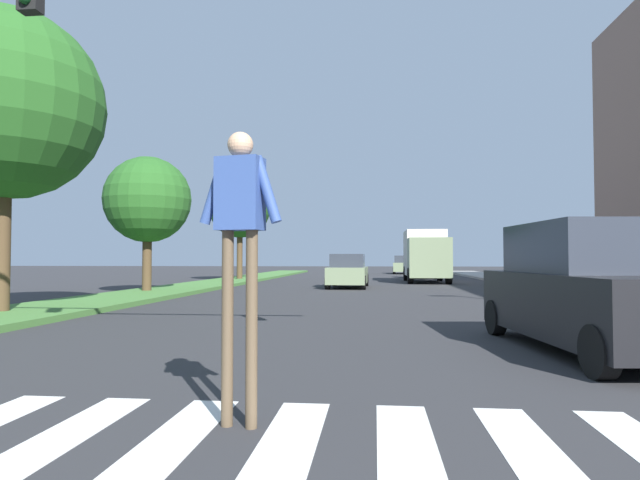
# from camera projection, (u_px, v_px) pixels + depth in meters

# --- Properties ---
(ground_plane) EXTENTS (140.00, 140.00, 0.00)m
(ground_plane) POSITION_uv_depth(u_px,v_px,m) (371.00, 288.00, 25.99)
(ground_plane) COLOR #2D2D30
(crosswalk) EXTENTS (6.75, 2.20, 0.01)m
(crosswalk) POSITION_uv_depth(u_px,v_px,m) (347.00, 444.00, 4.10)
(crosswalk) COLOR silver
(crosswalk) RESTS_ON ground_plane
(median_strip) EXTENTS (2.99, 64.00, 0.15)m
(median_strip) POSITION_uv_depth(u_px,v_px,m) (189.00, 287.00, 24.85)
(median_strip) COLOR #477A38
(median_strip) RESTS_ON ground_plane
(tree_mid) EXTENTS (4.66, 4.66, 7.36)m
(tree_mid) POSITION_uv_depth(u_px,v_px,m) (5.00, 105.00, 13.16)
(tree_mid) COLOR #4C3823
(tree_mid) RESTS_ON median_strip
(tree_far) EXTENTS (3.41, 3.41, 5.30)m
(tree_far) POSITION_uv_depth(u_px,v_px,m) (148.00, 200.00, 21.40)
(tree_far) COLOR #4C3823
(tree_far) RESTS_ON median_strip
(tree_distant) EXTENTS (3.84, 3.84, 6.40)m
(tree_distant) POSITION_uv_depth(u_px,v_px,m) (240.00, 208.00, 33.91)
(tree_distant) COLOR #4C3823
(tree_distant) RESTS_ON median_strip
(sidewalk_right) EXTENTS (3.00, 64.00, 0.15)m
(sidewalk_right) POSITION_uv_depth(u_px,v_px,m) (572.00, 290.00, 23.13)
(sidewalk_right) COLOR #9E9991
(sidewalk_right) RESTS_ON ground_plane
(traffic_light_gantry) EXTENTS (9.23, 0.30, 6.00)m
(traffic_light_gantry) POSITION_uv_depth(u_px,v_px,m) (29.00, 37.00, 7.20)
(traffic_light_gantry) COLOR gold
(traffic_light_gantry) RESTS_ON median_strip
(pedestrian_performer) EXTENTS (0.75, 0.30, 2.49)m
(pedestrian_performer) POSITION_uv_depth(u_px,v_px,m) (240.00, 229.00, 4.57)
(pedestrian_performer) COLOR brown
(pedestrian_performer) RESTS_ON ground_plane
(suv_crossing) EXTENTS (2.39, 4.77, 1.97)m
(suv_crossing) POSITION_uv_depth(u_px,v_px,m) (591.00, 290.00, 8.23)
(suv_crossing) COLOR black
(suv_crossing) RESTS_ON ground_plane
(sedan_midblock) EXTENTS (1.93, 4.17, 1.62)m
(sedan_midblock) POSITION_uv_depth(u_px,v_px,m) (348.00, 272.00, 25.99)
(sedan_midblock) COLOR gray
(sedan_midblock) RESTS_ON ground_plane
(sedan_distant) EXTENTS (2.15, 4.48, 1.63)m
(sedan_distant) POSITION_uv_depth(u_px,v_px,m) (420.00, 267.00, 38.60)
(sedan_distant) COLOR silver
(sedan_distant) RESTS_ON ground_plane
(sedan_far_horizon) EXTENTS (2.03, 4.46, 1.67)m
(sedan_far_horizon) POSITION_uv_depth(u_px,v_px,m) (403.00, 265.00, 49.81)
(sedan_far_horizon) COLOR gray
(sedan_far_horizon) RESTS_ON ground_plane
(truck_box_delivery) EXTENTS (2.40, 6.20, 3.10)m
(truck_box_delivery) POSITION_uv_depth(u_px,v_px,m) (426.00, 255.00, 32.13)
(truck_box_delivery) COLOR gray
(truck_box_delivery) RESTS_ON ground_plane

